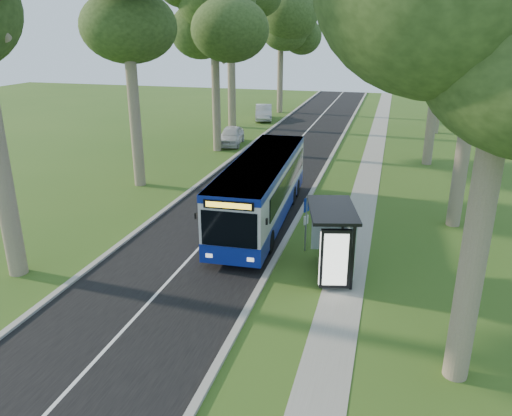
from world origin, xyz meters
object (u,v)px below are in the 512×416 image
at_px(bus_shelter, 334,232).
at_px(car_white, 231,136).
at_px(bus, 262,190).
at_px(litter_bin, 326,236).
at_px(bus_stop_sign, 306,218).
at_px(car_silver, 264,112).

relative_size(bus_shelter, car_white, 0.79).
relative_size(bus, bus_shelter, 3.45).
bearing_deg(bus, litter_bin, -36.26).
bearing_deg(bus_stop_sign, bus_shelter, -33.33).
xyz_separation_m(litter_bin, car_silver, (-10.85, 30.93, 0.28)).
xyz_separation_m(car_white, car_silver, (-0.41, 12.32, 0.03)).
xyz_separation_m(bus_shelter, car_white, (-11.06, 21.50, -1.17)).
distance_m(bus_shelter, car_white, 24.21).
bearing_deg(litter_bin, bus_shelter, -77.90).
relative_size(bus, litter_bin, 12.11).
xyz_separation_m(bus, bus_stop_sign, (2.74, -2.98, -0.10)).
bearing_deg(bus_shelter, car_silver, 94.95).
bearing_deg(bus, car_silver, 101.77).
distance_m(bus_stop_sign, car_silver, 33.11).
xyz_separation_m(litter_bin, car_white, (-10.44, 18.61, 0.25)).
bearing_deg(litter_bin, bus, 146.31).
height_order(bus_stop_sign, bus_shelter, bus_shelter).
distance_m(bus, car_white, 17.67).
distance_m(bus_stop_sign, bus_shelter, 2.72).
relative_size(bus_shelter, car_silver, 0.73).
distance_m(bus_stop_sign, litter_bin, 1.45).
relative_size(litter_bin, car_white, 0.22).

